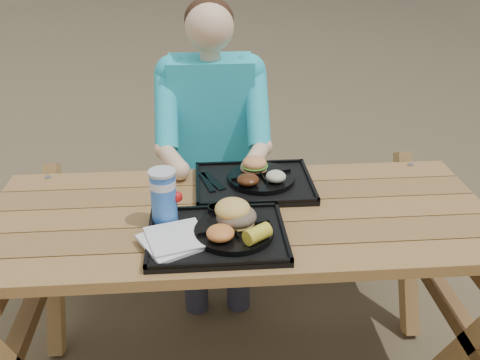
{
  "coord_description": "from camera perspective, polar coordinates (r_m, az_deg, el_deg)",
  "views": [
    {
      "loc": [
        -0.13,
        -1.64,
        1.72
      ],
      "look_at": [
        0.0,
        0.0,
        0.88
      ],
      "focal_mm": 40.0,
      "sensor_mm": 36.0,
      "label": 1
    }
  ],
  "objects": [
    {
      "name": "mac_cheese",
      "position": [
        1.68,
        -2.11,
        -5.68
      ],
      "size": [
        0.09,
        0.09,
        0.04
      ],
      "primitive_type": "ellipsoid",
      "color": "orange",
      "rests_on": "plate_near"
    },
    {
      "name": "cutlery_far",
      "position": [
        2.08,
        -2.91,
        -0.09
      ],
      "size": [
        0.1,
        0.17,
        0.01
      ],
      "primitive_type": "cube",
      "rotation": [
        0.0,
        0.0,
        0.43
      ],
      "color": "black",
      "rests_on": "tray_far"
    },
    {
      "name": "napkin_stack",
      "position": [
        1.72,
        -7.15,
        -6.37
      ],
      "size": [
        0.25,
        0.25,
        0.02
      ],
      "primitive_type": "cube",
      "rotation": [
        0.0,
        0.0,
        0.49
      ],
      "color": "silver",
      "rests_on": "tray_near"
    },
    {
      "name": "diner",
      "position": [
        2.57,
        -2.92,
        2.12
      ],
      "size": [
        0.48,
        0.84,
        1.28
      ],
      "primitive_type": null,
      "color": "teal",
      "rests_on": "ground"
    },
    {
      "name": "burger",
      "position": [
        2.11,
        1.57,
        2.13
      ],
      "size": [
        0.1,
        0.1,
        0.09
      ],
      "primitive_type": null,
      "color": "#E69051",
      "rests_on": "plate_far"
    },
    {
      "name": "plate_far",
      "position": [
        2.08,
        2.29,
        0.21
      ],
      "size": [
        0.26,
        0.26,
        0.02
      ],
      "primitive_type": "cylinder",
      "color": "black",
      "rests_on": "tray_far"
    },
    {
      "name": "corn_cob",
      "position": [
        1.67,
        1.86,
        -5.76
      ],
      "size": [
        0.12,
        0.12,
        0.05
      ],
      "primitive_type": null,
      "rotation": [
        0.0,
        0.0,
        0.62
      ],
      "color": "gold",
      "rests_on": "plate_near"
    },
    {
      "name": "baked_beans",
      "position": [
        2.01,
        0.86,
        0.02
      ],
      "size": [
        0.09,
        0.09,
        0.04
      ],
      "primitive_type": "ellipsoid",
      "color": "#4A220E",
      "rests_on": "plate_far"
    },
    {
      "name": "potato_salad",
      "position": [
        2.03,
        3.84,
        0.38
      ],
      "size": [
        0.08,
        0.08,
        0.04
      ],
      "primitive_type": "ellipsoid",
      "color": "beige",
      "rests_on": "plate_far"
    },
    {
      "name": "plate_near",
      "position": [
        1.74,
        -0.66,
        -5.53
      ],
      "size": [
        0.26,
        0.26,
        0.02
      ],
      "primitive_type": "cylinder",
      "color": "black",
      "rests_on": "tray_near"
    },
    {
      "name": "soda_cup",
      "position": [
        1.8,
        -8.14,
        -1.84
      ],
      "size": [
        0.09,
        0.09,
        0.18
      ],
      "primitive_type": "cylinder",
      "color": "blue",
      "rests_on": "tray_near"
    },
    {
      "name": "tray_far",
      "position": [
        2.08,
        1.49,
        -0.44
      ],
      "size": [
        0.45,
        0.35,
        0.02
      ],
      "primitive_type": "cube",
      "color": "black",
      "rests_on": "picnic_table"
    },
    {
      "name": "tray_near",
      "position": [
        1.76,
        -2.46,
        -6.06
      ],
      "size": [
        0.45,
        0.35,
        0.02
      ],
      "primitive_type": "cube",
      "color": "black",
      "rests_on": "picnic_table"
    },
    {
      "name": "sandwich",
      "position": [
        1.74,
        -0.4,
        -2.83
      ],
      "size": [
        0.12,
        0.12,
        0.13
      ],
      "primitive_type": null,
      "color": "#ECB953",
      "rests_on": "plate_near"
    },
    {
      "name": "condiment_bbq",
      "position": [
        1.85,
        -2.6,
        -3.28
      ],
      "size": [
        0.06,
        0.06,
        0.03
      ],
      "primitive_type": "cylinder",
      "color": "black",
      "rests_on": "tray_near"
    },
    {
      "name": "condiment_mustard",
      "position": [
        1.85,
        -0.82,
        -3.28
      ],
      "size": [
        0.06,
        0.06,
        0.03
      ],
      "primitive_type": "cylinder",
      "color": "orange",
      "rests_on": "tray_near"
    },
    {
      "name": "picnic_table",
      "position": [
        2.12,
        0.0,
        -12.24
      ],
      "size": [
        1.8,
        1.49,
        0.75
      ],
      "primitive_type": null,
      "color": "#999999",
      "rests_on": "ground"
    }
  ]
}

